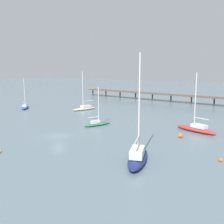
{
  "coord_description": "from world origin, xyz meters",
  "views": [
    {
      "loc": [
        31.57,
        -34.8,
        12.45
      ],
      "look_at": [
        0.0,
        20.16,
        1.5
      ],
      "focal_mm": 41.03,
      "sensor_mm": 36.0,
      "label": 1
    }
  ],
  "objects_px": {
    "sailboat_red": "(196,128)",
    "mooring_buoy_far": "(221,160)",
    "sailboat_green": "(97,123)",
    "sailboat_cream": "(85,107)",
    "sailboat_navy": "(138,155)",
    "sailboat_blue": "(25,107)",
    "pier": "(200,94)",
    "mooring_buoy_mid": "(180,135)"
  },
  "relations": [
    {
      "from": "pier",
      "to": "mooring_buoy_mid",
      "type": "distance_m",
      "value": 45.9
    },
    {
      "from": "sailboat_navy",
      "to": "sailboat_red",
      "type": "height_order",
      "value": "sailboat_navy"
    },
    {
      "from": "sailboat_navy",
      "to": "mooring_buoy_mid",
      "type": "xyz_separation_m",
      "value": [
        1.71,
        14.95,
        -0.49
      ]
    },
    {
      "from": "pier",
      "to": "mooring_buoy_far",
      "type": "distance_m",
      "value": 56.45
    },
    {
      "from": "pier",
      "to": "mooring_buoy_far",
      "type": "bearing_deg",
      "value": -75.96
    },
    {
      "from": "mooring_buoy_mid",
      "to": "mooring_buoy_far",
      "type": "bearing_deg",
      "value": -49.37
    },
    {
      "from": "sailboat_cream",
      "to": "mooring_buoy_mid",
      "type": "relative_size",
      "value": 13.69
    },
    {
      "from": "pier",
      "to": "mooring_buoy_mid",
      "type": "height_order",
      "value": "pier"
    },
    {
      "from": "sailboat_navy",
      "to": "sailboat_red",
      "type": "xyz_separation_m",
      "value": [
        3.22,
        20.95,
        -0.18
      ]
    },
    {
      "from": "mooring_buoy_far",
      "to": "sailboat_red",
      "type": "bearing_deg",
      "value": 112.84
    },
    {
      "from": "sailboat_red",
      "to": "mooring_buoy_mid",
      "type": "bearing_deg",
      "value": -104.16
    },
    {
      "from": "sailboat_blue",
      "to": "mooring_buoy_mid",
      "type": "relative_size",
      "value": 11.32
    },
    {
      "from": "sailboat_red",
      "to": "pier",
      "type": "bearing_deg",
      "value": 100.43
    },
    {
      "from": "sailboat_blue",
      "to": "sailboat_navy",
      "type": "relative_size",
      "value": 0.66
    },
    {
      "from": "sailboat_navy",
      "to": "sailboat_cream",
      "type": "height_order",
      "value": "sailboat_navy"
    },
    {
      "from": "sailboat_cream",
      "to": "mooring_buoy_mid",
      "type": "distance_m",
      "value": 37.73
    },
    {
      "from": "sailboat_red",
      "to": "sailboat_blue",
      "type": "bearing_deg",
      "value": 176.08
    },
    {
      "from": "sailboat_red",
      "to": "mooring_buoy_far",
      "type": "height_order",
      "value": "sailboat_red"
    },
    {
      "from": "sailboat_navy",
      "to": "sailboat_green",
      "type": "relative_size",
      "value": 1.72
    },
    {
      "from": "sailboat_cream",
      "to": "sailboat_green",
      "type": "bearing_deg",
      "value": -47.12
    },
    {
      "from": "sailboat_red",
      "to": "sailboat_cream",
      "type": "relative_size",
      "value": 1.01
    },
    {
      "from": "sailboat_red",
      "to": "mooring_buoy_mid",
      "type": "xyz_separation_m",
      "value": [
        -1.51,
        -6.0,
        -0.31
      ]
    },
    {
      "from": "sailboat_blue",
      "to": "pier",
      "type": "bearing_deg",
      "value": 38.41
    },
    {
      "from": "sailboat_red",
      "to": "mooring_buoy_mid",
      "type": "relative_size",
      "value": 13.84
    },
    {
      "from": "sailboat_blue",
      "to": "mooring_buoy_far",
      "type": "xyz_separation_m",
      "value": [
        58.85,
        -18.84,
        -0.35
      ]
    },
    {
      "from": "sailboat_red",
      "to": "sailboat_navy",
      "type": "bearing_deg",
      "value": -98.73
    },
    {
      "from": "sailboat_navy",
      "to": "mooring_buoy_far",
      "type": "height_order",
      "value": "sailboat_navy"
    },
    {
      "from": "pier",
      "to": "mooring_buoy_mid",
      "type": "xyz_separation_m",
      "value": [
        5.74,
        -45.41,
        -3.37
      ]
    },
    {
      "from": "sailboat_cream",
      "to": "mooring_buoy_mid",
      "type": "bearing_deg",
      "value": -26.93
    },
    {
      "from": "sailboat_blue",
      "to": "sailboat_cream",
      "type": "xyz_separation_m",
      "value": [
        17.28,
        7.5,
        0.04
      ]
    },
    {
      "from": "sailboat_navy",
      "to": "sailboat_red",
      "type": "bearing_deg",
      "value": 81.27
    },
    {
      "from": "mooring_buoy_far",
      "to": "sailboat_cream",
      "type": "bearing_deg",
      "value": 147.65
    },
    {
      "from": "sailboat_red",
      "to": "sailboat_green",
      "type": "height_order",
      "value": "sailboat_red"
    },
    {
      "from": "sailboat_blue",
      "to": "sailboat_cream",
      "type": "bearing_deg",
      "value": 23.46
    },
    {
      "from": "sailboat_cream",
      "to": "mooring_buoy_far",
      "type": "bearing_deg",
      "value": -32.35
    },
    {
      "from": "pier",
      "to": "mooring_buoy_far",
      "type": "height_order",
      "value": "pier"
    },
    {
      "from": "sailboat_blue",
      "to": "sailboat_red",
      "type": "relative_size",
      "value": 0.82
    },
    {
      "from": "sailboat_blue",
      "to": "sailboat_green",
      "type": "bearing_deg",
      "value": -15.19
    },
    {
      "from": "sailboat_red",
      "to": "sailboat_cream",
      "type": "distance_m",
      "value": 36.86
    },
    {
      "from": "mooring_buoy_mid",
      "to": "mooring_buoy_far",
      "type": "distance_m",
      "value": 12.18
    },
    {
      "from": "sailboat_green",
      "to": "sailboat_cream",
      "type": "bearing_deg",
      "value": 132.88
    },
    {
      "from": "pier",
      "to": "sailboat_cream",
      "type": "distance_m",
      "value": 39.88
    }
  ]
}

